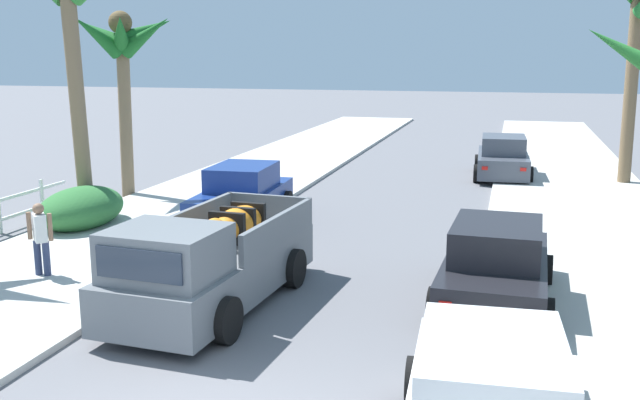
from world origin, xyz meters
TOP-DOWN VIEW (x-y plane):
  - sidewalk_left at (-5.49, 12.00)m, footprint 4.94×60.00m
  - sidewalk_right at (5.49, 12.00)m, footprint 4.94×60.00m
  - curb_left at (-4.42, 12.00)m, footprint 0.16×60.00m
  - curb_right at (4.42, 12.00)m, footprint 0.16×60.00m
  - pickup_truck at (-1.50, 4.47)m, footprint 2.48×5.33m
  - car_right_near at (-3.40, 10.90)m, footprint 2.17×4.32m
  - car_left_mid at (3.28, 19.96)m, footprint 2.14×4.31m
  - car_right_mid at (3.40, 5.94)m, footprint 2.14×4.31m
  - palm_tree_right_fore at (-8.11, 13.19)m, footprint 3.69×3.51m
  - palm_tree_right_mid at (7.46, 19.55)m, footprint 3.52×3.61m
  - hedge_bush at (-7.11, 9.01)m, footprint 1.80×2.80m
  - pedestrian at (-5.39, 5.00)m, footprint 0.57×0.43m

SIDE VIEW (x-z plane):
  - curb_left at x=-4.42m, z-range 0.00..0.10m
  - curb_right at x=4.42m, z-range 0.00..0.10m
  - sidewalk_left at x=-5.49m, z-range 0.00..0.12m
  - sidewalk_right at x=5.49m, z-range 0.00..0.12m
  - hedge_bush at x=-7.11m, z-range 0.00..1.10m
  - car_right_near at x=-3.40m, z-range -0.06..1.48m
  - car_left_mid at x=3.28m, z-range -0.06..1.48m
  - car_right_mid at x=3.40m, z-range -0.06..1.48m
  - pickup_truck at x=-1.50m, z-range -0.09..1.71m
  - pedestrian at x=-5.39m, z-range 0.12..1.71m
  - palm_tree_right_fore at x=-8.11m, z-range 1.78..7.55m
  - palm_tree_right_mid at x=7.46m, z-range 2.09..9.47m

